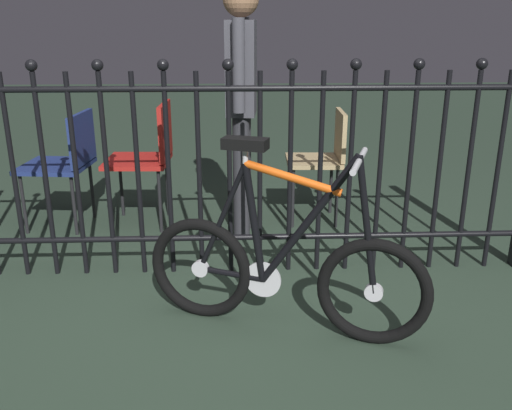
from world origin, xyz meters
name	(u,v)px	position (x,y,z in m)	size (l,w,h in m)	color
ground_plane	(233,323)	(0.00, 0.00, 0.00)	(20.00, 20.00, 0.00)	#2A3B2D
iron_fence	(222,165)	(-0.05, 0.60, 0.64)	(3.49, 0.07, 1.27)	black
bicycle	(283,270)	(0.24, -0.06, 0.31)	(1.30, 0.55, 0.92)	black
chair_red	(149,152)	(-0.58, 1.40, 0.53)	(0.45, 0.45, 0.87)	black
chair_tan	(324,154)	(0.65, 1.43, 0.50)	(0.40, 0.40, 0.80)	black
chair_navy	(66,158)	(-1.15, 1.39, 0.50)	(0.49, 0.48, 0.81)	black
person_visitor	(242,90)	(0.07, 1.21, 0.98)	(0.22, 0.47, 1.64)	#2D2D33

